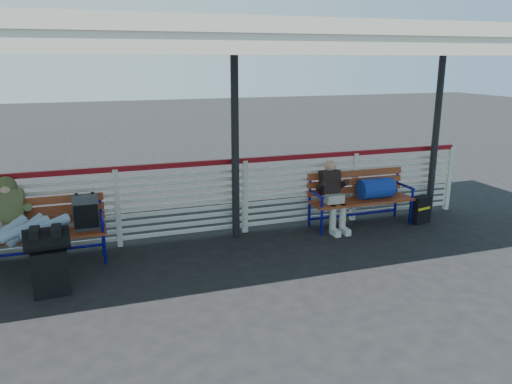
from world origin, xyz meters
name	(u,v)px	position (x,y,z in m)	size (l,w,h in m)	color
ground	(132,301)	(0.00, 0.00, 0.00)	(60.00, 60.00, 0.00)	black
fence	(117,204)	(0.00, 1.90, 0.66)	(12.08, 0.08, 1.24)	silver
canopy	(109,35)	(0.00, 0.87, 3.04)	(12.60, 3.60, 3.16)	silver
luggage_stack	(49,259)	(-0.89, 0.50, 0.46)	(0.53, 0.32, 0.85)	black
bench_left	(54,221)	(-0.87, 1.53, 0.60)	(1.80, 0.56, 0.95)	#A2431F
bench_right	(368,191)	(4.09, 1.60, 0.60)	(1.80, 0.56, 0.92)	#A2431F
traveler_man	(21,224)	(-1.24, 1.19, 0.71)	(0.94, 1.64, 0.77)	#91ACC3
companion_person	(333,195)	(3.42, 1.57, 0.60)	(0.32, 0.66, 1.15)	#BCB4AB
suitcase_side	(420,210)	(5.02, 1.37, 0.24)	(0.37, 0.27, 0.47)	black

